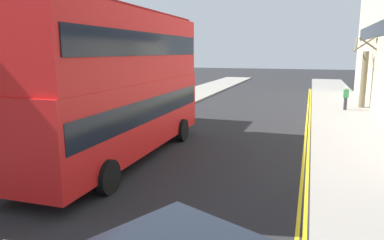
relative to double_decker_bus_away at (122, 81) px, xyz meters
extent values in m
cube|color=gray|center=(8.96, 4.52, -2.96)|extent=(4.00, 80.00, 0.14)
cube|color=gray|center=(-4.04, 4.52, -2.96)|extent=(4.00, 80.00, 0.14)
cube|color=yellow|center=(6.86, 2.52, -3.03)|extent=(0.10, 56.00, 0.01)
cube|color=yellow|center=(6.70, 2.52, -3.03)|extent=(0.10, 56.00, 0.01)
cube|color=red|center=(0.00, 0.00, -1.29)|extent=(2.66, 10.83, 2.60)
cube|color=red|center=(0.00, 0.00, 1.26)|extent=(2.60, 10.62, 2.50)
cube|color=black|center=(0.00, 0.00, -0.99)|extent=(2.68, 10.40, 0.84)
cube|color=black|center=(0.00, 0.00, 1.36)|extent=(2.67, 10.19, 0.80)
cube|color=yellow|center=(-0.08, 5.38, 0.26)|extent=(2.00, 0.09, 0.44)
cube|color=maroon|center=(0.00, 0.00, 2.56)|extent=(2.39, 9.75, 0.10)
cylinder|color=black|center=(-1.30, 3.33, -2.51)|extent=(0.31, 1.04, 1.04)
cylinder|color=black|center=(1.20, 3.36, -2.51)|extent=(0.31, 1.04, 1.04)
cylinder|color=black|center=(-1.20, -3.37, -2.51)|extent=(0.31, 1.04, 1.04)
cylinder|color=black|center=(1.30, -3.33, -2.51)|extent=(0.31, 1.04, 1.04)
cylinder|color=#2D2D38|center=(9.16, 14.75, -2.46)|extent=(0.22, 0.22, 0.85)
cube|color=#338C4C|center=(9.16, 14.75, -1.76)|extent=(0.34, 0.22, 0.56)
sphere|color=beige|center=(9.16, 14.75, -1.37)|extent=(0.20, 0.20, 0.20)
cylinder|color=#6B6047|center=(10.39, 16.36, -0.88)|extent=(0.42, 0.42, 4.01)
cylinder|color=#6B6047|center=(11.02, 16.24, 1.57)|extent=(0.36, 1.32, 0.97)
cylinder|color=#6B6047|center=(10.26, 17.02, 1.60)|extent=(1.39, 0.39, 1.03)
cylinder|color=#6B6047|center=(9.72, 16.47, 1.61)|extent=(0.36, 1.42, 1.04)
cylinder|color=#6B6047|center=(10.45, 15.70, 1.59)|extent=(1.37, 0.24, 1.01)
camera|label=1|loc=(6.78, -12.05, 1.10)|focal=33.58mm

